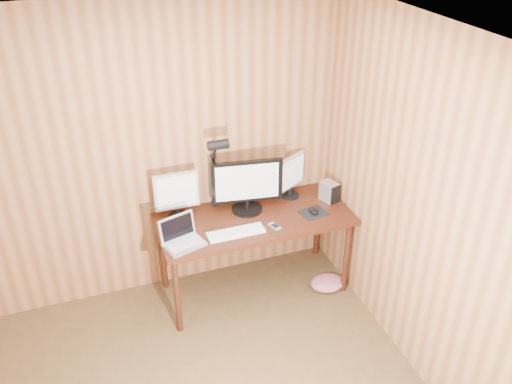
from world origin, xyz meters
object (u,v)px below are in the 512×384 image
hard_drive (329,192)px  monitor_left (177,194)px  keyboard (236,232)px  phone (275,226)px  mouse (314,211)px  monitor_right (291,176)px  laptop (181,237)px  desk_lamp (216,163)px  desk (251,225)px  monitor_center (247,185)px  speaker (329,187)px

hard_drive → monitor_left: bearing=154.8°
keyboard → phone: bearing=-3.0°
hard_drive → mouse: bearing=-163.5°
monitor_right → laptop: size_ratio=1.10×
keyboard → desk_lamp: bearing=94.5°
mouse → phone: bearing=173.1°
desk → laptop: (-0.64, -0.23, 0.17)m
hard_drive → desk_lamp: bearing=151.6°
monitor_left → keyboard: monitor_left is taller
desk → desk_lamp: size_ratio=2.23×
monitor_left → phone: size_ratio=3.38×
monitor_center → desk_lamp: bearing=166.8°
phone → speaker: bearing=8.5°
phone → speaker: size_ratio=1.00×
desk → mouse: bearing=-19.8°
mouse → desk_lamp: (-0.74, 0.32, 0.42)m
monitor_left → monitor_center: bearing=-7.8°
speaker → hard_drive: bearing=-114.1°
desk → desk_lamp: (-0.24, 0.15, 0.57)m
monitor_right → desk: bearing=170.0°
monitor_left → mouse: (1.08, -0.31, -0.20)m
laptop → monitor_center: bearing=7.5°
desk → keyboard: keyboard is taller
monitor_center → speaker: monitor_center is taller
hard_drive → laptop: bearing=170.4°
phone → speaker: (0.64, 0.34, 0.05)m
keyboard → desk_lamp: (-0.03, 0.39, 0.43)m
hard_drive → speaker: 0.12m
keyboard → desk: bearing=49.2°
speaker → mouse: bearing=-135.8°
hard_drive → speaker: (0.05, 0.11, -0.02)m
keyboard → speaker: (0.97, 0.33, 0.05)m
monitor_right → laptop: monitor_right is taller
desk → laptop: bearing=-160.7°
monitor_center → speaker: 0.79m
keyboard → speaker: size_ratio=3.75×
phone → monitor_left: bearing=130.9°
laptop → desk_lamp: size_ratio=0.49×
desk → monitor_left: 0.70m
desk_lamp → phone: bearing=-46.7°
monitor_left → phone: (0.70, -0.40, -0.21)m
monitor_left → speaker: monitor_left is taller
laptop → speaker: (1.40, 0.30, 0.01)m
desk → mouse: (0.49, -0.18, 0.14)m
laptop → speaker: bearing=-4.4°
hard_drive → phone: size_ratio=1.48×
laptop → phone: (0.76, -0.04, -0.05)m
hard_drive → phone: 0.64m
monitor_center → laptop: 0.71m
monitor_right → keyboard: 0.76m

